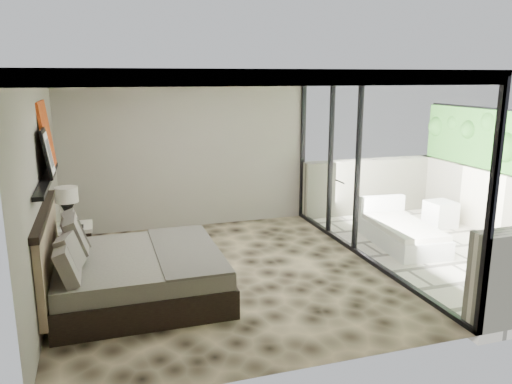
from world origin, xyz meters
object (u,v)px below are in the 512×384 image
object	(u,v)px
table_lamp	(67,202)
ottoman	(440,214)
bed	(131,272)
lounger	(401,232)
nightstand	(74,241)

from	to	relation	value
table_lamp	ottoman	xyz separation A→B (m)	(6.50, -0.25, -0.67)
bed	table_lamp	bearing A→B (deg)	115.15
ottoman	lounger	size ratio (longest dim) A/B	0.27
bed	nightstand	xyz separation A→B (m)	(-0.74, 1.72, -0.07)
table_lamp	ottoman	world-z (taller)	table_lamp
lounger	bed	bearing A→B (deg)	-165.04
ottoman	lounger	xyz separation A→B (m)	(-1.29, -0.67, -0.03)
nightstand	ottoman	world-z (taller)	nightstand
nightstand	lounger	size ratio (longest dim) A/B	0.32
bed	table_lamp	world-z (taller)	bed
nightstand	ottoman	size ratio (longest dim) A/B	1.18
nightstand	lounger	xyz separation A→B (m)	(5.15, -0.96, -0.07)
nightstand	ottoman	bearing A→B (deg)	-22.59
bed	lounger	distance (m)	4.49
table_lamp	lounger	xyz separation A→B (m)	(5.21, -0.92, -0.71)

